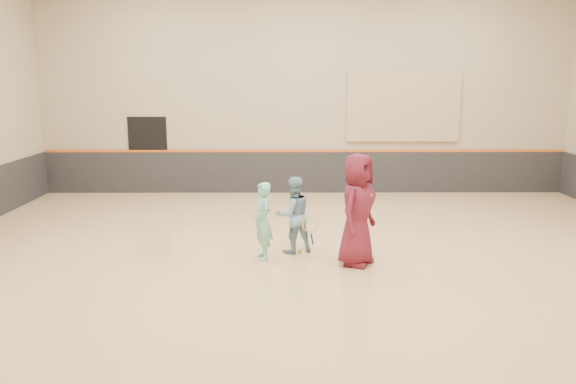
{
  "coord_description": "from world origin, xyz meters",
  "views": [
    {
      "loc": [
        -0.56,
        -10.07,
        3.29
      ],
      "look_at": [
        -0.5,
        0.4,
        1.15
      ],
      "focal_mm": 35.0,
      "sensor_mm": 36.0,
      "label": 1
    }
  ],
  "objects_px": {
    "instructor": "(293,215)",
    "young_man": "(357,210)",
    "girl": "(263,221)",
    "spare_racket": "(262,207)"
  },
  "relations": [
    {
      "from": "instructor",
      "to": "girl",
      "type": "bearing_deg",
      "value": 13.48
    },
    {
      "from": "girl",
      "to": "instructor",
      "type": "relative_size",
      "value": 0.98
    },
    {
      "from": "young_man",
      "to": "spare_racket",
      "type": "xyz_separation_m",
      "value": [
        -1.86,
        4.16,
        -0.92
      ]
    },
    {
      "from": "instructor",
      "to": "spare_racket",
      "type": "xyz_separation_m",
      "value": [
        -0.75,
        3.43,
        -0.65
      ]
    },
    {
      "from": "instructor",
      "to": "young_man",
      "type": "bearing_deg",
      "value": 123.99
    },
    {
      "from": "instructor",
      "to": "young_man",
      "type": "distance_m",
      "value": 1.36
    },
    {
      "from": "instructor",
      "to": "young_man",
      "type": "relative_size",
      "value": 0.73
    },
    {
      "from": "girl",
      "to": "spare_racket",
      "type": "xyz_separation_m",
      "value": [
        -0.18,
        3.85,
        -0.64
      ]
    },
    {
      "from": "girl",
      "to": "young_man",
      "type": "xyz_separation_m",
      "value": [
        1.68,
        -0.3,
        0.28
      ]
    },
    {
      "from": "girl",
      "to": "spare_racket",
      "type": "relative_size",
      "value": 2.04
    }
  ]
}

